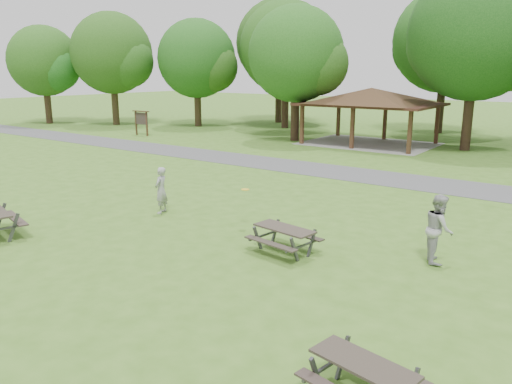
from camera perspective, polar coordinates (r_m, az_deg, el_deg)
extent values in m
plane|color=#3E6A1E|center=(13.36, -13.81, -8.15)|extent=(160.00, 160.00, 0.00)
cube|color=#47474A|center=(24.39, 11.98, 1.91)|extent=(120.00, 3.20, 0.02)
cube|color=#3C2516|center=(34.12, 5.27, 7.65)|extent=(0.22, 0.22, 2.60)
cube|color=#3D2616|center=(38.84, 9.40, 8.26)|extent=(0.22, 0.22, 2.60)
cube|color=#382114|center=(32.40, 10.95, 7.14)|extent=(0.22, 0.22, 2.60)
cube|color=#3B2415|center=(37.34, 14.52, 7.80)|extent=(0.22, 0.22, 2.60)
cube|color=#352113|center=(31.03, 17.17, 6.50)|extent=(0.22, 0.22, 2.60)
cube|color=#3E2216|center=(36.15, 20.00, 7.23)|extent=(0.22, 0.22, 2.60)
cube|color=#341C15|center=(34.74, 12.98, 9.76)|extent=(8.60, 6.60, 0.16)
pyramid|color=#342215|center=(34.70, 13.03, 10.71)|extent=(7.01, 7.01, 1.00)
cube|color=gray|center=(35.01, 12.75, 5.41)|extent=(8.40, 6.40, 0.03)
cube|color=#322012|center=(39.98, -13.53, 7.65)|extent=(0.10, 0.10, 1.80)
cube|color=#3D2216|center=(39.08, -12.37, 7.58)|extent=(0.10, 0.10, 1.80)
cube|color=#2B231F|center=(39.49, -12.99, 8.19)|extent=(1.40, 0.06, 0.90)
cube|color=black|center=(39.45, -13.03, 8.98)|extent=(1.60, 0.30, 0.06)
cylinder|color=#302315|center=(48.13, -15.79, 9.61)|extent=(0.60, 0.60, 3.67)
sphere|color=#1E4714|center=(48.06, -16.16, 15.00)|extent=(7.20, 7.20, 7.20)
sphere|color=#1D4915|center=(46.98, -14.54, 14.26)|extent=(4.68, 4.68, 4.68)
sphere|color=#174213|center=(49.06, -17.38, 14.25)|extent=(4.32, 4.32, 4.32)
cylinder|color=#312115|center=(45.41, -6.66, 9.58)|extent=(0.60, 0.60, 3.32)
sphere|color=#174A15|center=(45.30, -6.82, 14.90)|extent=(6.80, 6.80, 6.80)
sphere|color=#1F4714|center=(44.50, -5.02, 14.09)|extent=(4.42, 4.42, 4.42)
sphere|color=#144112|center=(46.08, -8.25, 14.20)|extent=(4.08, 4.08, 4.08)
cylinder|color=black|center=(43.89, 3.35, 9.85)|extent=(0.60, 0.60, 3.85)
sphere|color=#1D4915|center=(43.83, 3.44, 16.19)|extent=(7.80, 7.80, 7.80)
sphere|color=#1E4714|center=(43.14, 5.68, 15.15)|extent=(5.07, 5.07, 5.07)
sphere|color=#1F4915|center=(44.51, 1.53, 15.42)|extent=(4.68, 4.68, 4.68)
cylinder|color=black|center=(35.77, 4.48, 8.67)|extent=(0.60, 0.60, 3.50)
sphere|color=#1B4D16|center=(35.65, 4.61, 15.45)|extent=(6.60, 6.60, 6.60)
sphere|color=#1E4814|center=(35.14, 6.98, 14.35)|extent=(4.29, 4.29, 4.29)
sphere|color=#1C4714|center=(36.17, 2.58, 14.67)|extent=(3.96, 3.96, 3.96)
cylinder|color=black|center=(33.87, 23.04, 7.80)|extent=(0.60, 0.60, 4.02)
sphere|color=#143F12|center=(33.82, 23.86, 16.25)|extent=(8.00, 8.00, 8.00)
sphere|color=#1B4012|center=(33.71, 26.91, 14.59)|extent=(5.20, 5.20, 5.20)
sphere|color=#164313|center=(33.99, 20.97, 15.47)|extent=(4.80, 4.80, 4.80)
cylinder|color=black|center=(48.44, 2.59, 10.54)|extent=(0.60, 0.60, 4.38)
sphere|color=#1C4213|center=(48.43, 2.66, 16.68)|extent=(8.00, 8.00, 8.00)
sphere|color=#174212|center=(47.68, 4.73, 15.73)|extent=(5.20, 5.20, 5.20)
sphere|color=#174814|center=(49.13, 0.90, 15.95)|extent=(4.80, 4.80, 4.80)
cylinder|color=black|center=(42.59, 20.30, 9.11)|extent=(0.60, 0.60, 4.13)
sphere|color=#194B15|center=(42.56, 20.88, 15.91)|extent=(8.00, 8.00, 8.00)
sphere|color=#194313|center=(42.36, 23.32, 14.62)|extent=(5.20, 5.20, 5.20)
sphere|color=#143F12|center=(42.80, 18.61, 15.26)|extent=(4.80, 4.80, 4.80)
cylinder|color=#302015|center=(51.33, -22.67, 9.10)|extent=(0.60, 0.60, 3.32)
sphere|color=#1E4A15|center=(51.24, -23.10, 13.62)|extent=(6.40, 6.40, 6.40)
sphere|color=#164F16|center=(50.17, -21.85, 13.02)|extent=(4.16, 4.16, 4.16)
sphere|color=#164212|center=(52.22, -23.99, 12.99)|extent=(3.84, 3.84, 3.84)
cube|color=#322924|center=(17.01, -25.83, -2.71)|extent=(1.97, 0.77, 0.04)
cube|color=#474749|center=(17.70, -27.14, -2.51)|extent=(0.17, 0.41, 0.85)
cube|color=#424245|center=(16.27, -25.96, -3.70)|extent=(0.17, 0.41, 0.85)
cube|color=#312923|center=(13.62, 3.27, -4.18)|extent=(1.81, 0.92, 0.05)
cube|color=#2E2821|center=(13.31, 1.63, -5.89)|extent=(1.74, 0.49, 0.04)
cube|color=#29231E|center=(14.13, 4.77, -4.76)|extent=(1.74, 0.49, 0.04)
cube|color=#454548|center=(13.90, 0.19, -5.31)|extent=(0.11, 0.37, 0.75)
cube|color=#434346|center=(14.41, 2.19, -4.63)|extent=(0.11, 0.37, 0.75)
cube|color=#3A3A3C|center=(14.14, 1.21, -4.85)|extent=(0.26, 1.40, 0.05)
cube|color=#434346|center=(13.07, 4.41, -6.61)|extent=(0.11, 0.37, 0.75)
cube|color=#3F3F41|center=(13.60, 6.37, -5.83)|extent=(0.11, 0.37, 0.75)
cube|color=#434345|center=(13.33, 5.42, -6.10)|extent=(0.26, 1.40, 0.05)
cube|color=#2D2620|center=(7.99, 12.23, -18.61)|extent=(1.70, 0.91, 0.04)
cube|color=#302822|center=(8.52, 14.25, -18.63)|extent=(1.63, 0.51, 0.04)
cube|color=#3A3A3C|center=(8.24, 6.91, -20.00)|extent=(0.11, 0.34, 0.70)
cube|color=#3C3C3E|center=(8.69, 9.87, -18.14)|extent=(0.11, 0.34, 0.70)
cube|color=#464648|center=(8.45, 8.44, -18.90)|extent=(0.28, 1.30, 0.04)
cylinder|color=gold|center=(15.63, -1.24, 0.29)|extent=(0.33, 0.33, 0.02)
imported|color=#959597|center=(17.69, -10.80, 0.20)|extent=(0.55, 0.69, 1.64)
imported|color=#9F9FA2|center=(13.77, 20.17, -3.94)|extent=(0.99, 1.08, 1.81)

